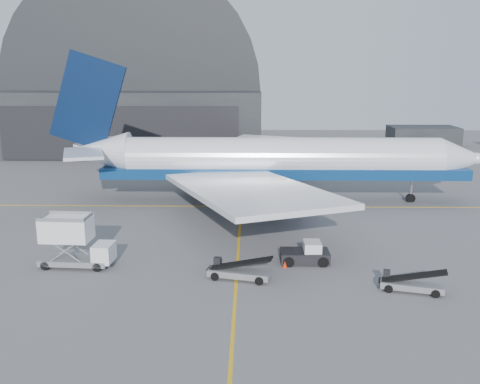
{
  "coord_description": "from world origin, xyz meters",
  "views": [
    {
      "loc": [
        1.03,
        -42.41,
        16.51
      ],
      "look_at": [
        0.08,
        8.51,
        4.5
      ],
      "focal_mm": 40.0,
      "sensor_mm": 36.0,
      "label": 1
    }
  ],
  "objects_px": {
    "belt_loader_b": "(411,284)",
    "belt_loader_a": "(239,271)",
    "airliner": "(266,160)",
    "catering_truck": "(74,242)",
    "pushback_tug": "(306,254)"
  },
  "relations": [
    {
      "from": "airliner",
      "to": "belt_loader_a",
      "type": "relative_size",
      "value": 9.88
    },
    {
      "from": "catering_truck",
      "to": "belt_loader_b",
      "type": "relative_size",
      "value": 1.26
    },
    {
      "from": "belt_loader_b",
      "to": "airliner",
      "type": "bearing_deg",
      "value": 125.36
    },
    {
      "from": "airliner",
      "to": "belt_loader_b",
      "type": "relative_size",
      "value": 10.68
    },
    {
      "from": "belt_loader_a",
      "to": "belt_loader_b",
      "type": "distance_m",
      "value": 13.19
    },
    {
      "from": "belt_loader_b",
      "to": "catering_truck",
      "type": "bearing_deg",
      "value": -174.82
    },
    {
      "from": "belt_loader_b",
      "to": "belt_loader_a",
      "type": "bearing_deg",
      "value": -174.52
    },
    {
      "from": "airliner",
      "to": "belt_loader_b",
      "type": "distance_m",
      "value": 29.47
    },
    {
      "from": "airliner",
      "to": "catering_truck",
      "type": "xyz_separation_m",
      "value": [
        -16.77,
        -22.65,
        -3.07
      ]
    },
    {
      "from": "catering_truck",
      "to": "pushback_tug",
      "type": "distance_m",
      "value": 19.74
    },
    {
      "from": "catering_truck",
      "to": "belt_loader_b",
      "type": "distance_m",
      "value": 27.37
    },
    {
      "from": "belt_loader_a",
      "to": "belt_loader_b",
      "type": "xyz_separation_m",
      "value": [
        13.01,
        -2.17,
        -0.05
      ]
    },
    {
      "from": "belt_loader_b",
      "to": "pushback_tug",
      "type": "bearing_deg",
      "value": 155.86
    },
    {
      "from": "catering_truck",
      "to": "belt_loader_a",
      "type": "relative_size",
      "value": 1.17
    },
    {
      "from": "catering_truck",
      "to": "belt_loader_a",
      "type": "distance_m",
      "value": 14.22
    }
  ]
}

